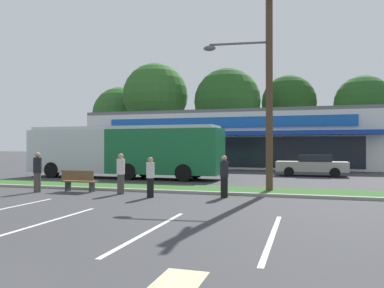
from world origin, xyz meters
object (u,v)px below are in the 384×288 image
object	(u,v)px
utility_pole	(266,80)
bus_stop_bench	(79,180)
city_bus	(123,150)
pedestrian_near_bench	(224,176)
car_2	(312,165)
pedestrian_far	(121,174)
pedestrian_by_pole	(37,172)
pedestrian_mid	(150,177)
car_1	(95,162)

from	to	relation	value
utility_pole	bus_stop_bench	bearing A→B (deg)	-166.56
city_bus	pedestrian_near_bench	world-z (taller)	city_bus
car_2	pedestrian_far	bearing A→B (deg)	57.40
utility_pole	pedestrian_by_pole	distance (m)	10.74
pedestrian_near_bench	pedestrian_far	size ratio (longest dim) A/B	0.97
utility_pole	city_bus	xyz separation A→B (m)	(-9.40, 5.18, -3.10)
utility_pole	bus_stop_bench	world-z (taller)	utility_pole
utility_pole	pedestrian_near_bench	size ratio (longest dim) A/B	5.47
utility_pole	pedestrian_far	xyz separation A→B (m)	(-5.83, -2.12, -4.01)
car_2	pedestrian_mid	xyz separation A→B (m)	(-6.29, -13.03, 0.05)
pedestrian_by_pole	pedestrian_far	world-z (taller)	pedestrian_by_pole
pedestrian_mid	car_1	bearing A→B (deg)	-103.98
pedestrian_by_pole	pedestrian_mid	size ratio (longest dim) A/B	1.10
pedestrian_by_pole	pedestrian_far	size ratio (longest dim) A/B	1.02
utility_pole	car_2	bearing A→B (deg)	78.52
pedestrian_mid	utility_pole	bearing A→B (deg)	161.19
bus_stop_bench	car_1	size ratio (longest dim) A/B	0.34
utility_pole	pedestrian_mid	distance (m)	6.48
pedestrian_far	city_bus	bearing A→B (deg)	171.95
utility_pole	car_1	bearing A→B (deg)	144.78
utility_pole	car_1	world-z (taller)	utility_pole
bus_stop_bench	pedestrian_near_bench	distance (m)	6.58
pedestrian_by_pole	utility_pole	bearing A→B (deg)	155.09
utility_pole	car_2	xyz separation A→B (m)	(2.08, 10.26, -4.12)
car_1	city_bus	bearing A→B (deg)	135.15
pedestrian_near_bench	pedestrian_by_pole	world-z (taller)	pedestrian_by_pole
pedestrian_mid	car_2	bearing A→B (deg)	-168.02
pedestrian_by_pole	pedestrian_far	bearing A→B (deg)	147.04
bus_stop_bench	pedestrian_mid	world-z (taller)	pedestrian_mid
city_bus	car_2	world-z (taller)	city_bus
pedestrian_by_pole	city_bus	bearing A→B (deg)	-131.65
car_1	pedestrian_near_bench	distance (m)	17.83
car_2	pedestrian_mid	bearing A→B (deg)	64.26
pedestrian_by_pole	pedestrian_far	xyz separation A→B (m)	(3.81, 0.46, -0.02)
pedestrian_near_bench	utility_pole	bearing A→B (deg)	-28.96
car_1	bus_stop_bench	bearing A→B (deg)	118.11
pedestrian_far	pedestrian_near_bench	bearing A→B (deg)	58.07
car_2	pedestrian_mid	size ratio (longest dim) A/B	2.91
pedestrian_mid	city_bus	bearing A→B (deg)	-109.11
city_bus	bus_stop_bench	xyz separation A→B (m)	(1.41, -7.09, -1.26)
utility_pole	bus_stop_bench	distance (m)	9.30
city_bus	pedestrian_near_bench	size ratio (longest dim) A/B	7.67
utility_pole	pedestrian_mid	bearing A→B (deg)	-146.53
city_bus	pedestrian_mid	xyz separation A→B (m)	(5.20, -7.96, -0.97)
bus_stop_bench	utility_pole	bearing A→B (deg)	-166.56
city_bus	pedestrian_mid	world-z (taller)	city_bus
car_2	pedestrian_near_bench	size ratio (longest dim) A/B	2.80
utility_pole	pedestrian_by_pole	bearing A→B (deg)	-165.01
city_bus	car_1	distance (m)	7.21
car_2	pedestrian_far	world-z (taller)	pedestrian_far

